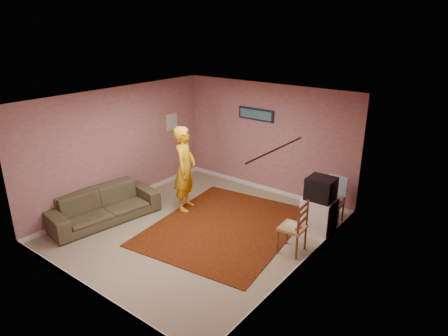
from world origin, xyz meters
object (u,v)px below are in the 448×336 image
Objects in this scene: tv_cabinet at (318,216)px; crt_tv at (321,189)px; chair_a at (333,197)px; person at (185,169)px; sofa at (103,206)px; chair_b at (293,221)px.

crt_tv is at bearing -179.00° from tv_cabinet.
crt_tv is 0.70m from chair_a.
crt_tv is 2.87m from person.
sofa is at bearing 121.35° from person.
crt_tv is 1.01× the size of chair_a.
chair_a reaches higher than sofa.
chair_a is at bearing 85.99° from crt_tv.
chair_a is 3.13m from person.
sofa is (-3.66, -1.30, -0.27)m from chair_b.
chair_b reaches higher than chair_a.
sofa is (-3.74, -2.18, -0.62)m from crt_tv.
sofa is (-3.75, -2.18, -0.04)m from tv_cabinet.
chair_b is (-0.09, -0.88, -0.35)m from crt_tv.
tv_cabinet is 0.39× the size of person.
person is at bearing -166.16° from crt_tv.
tv_cabinet is at bearing 170.14° from chair_b.
crt_tv is 0.97× the size of chair_b.
tv_cabinet is at bearing 0.00° from crt_tv.
person reaches higher than tv_cabinet.
chair_a is 0.96× the size of chair_b.
crt_tv is at bearing -100.02° from person.
crt_tv reaches higher than chair_b.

